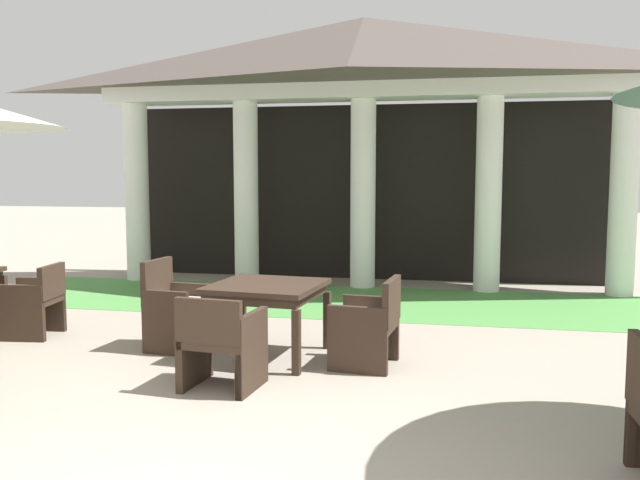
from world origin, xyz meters
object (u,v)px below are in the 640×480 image
patio_table_far_back (267,293)px  patio_chair_far_back_south (221,342)px  patio_chair_mid_right_east (33,302)px  patio_chair_far_back_west (174,308)px  patio_chair_far_back_east (369,325)px

patio_table_far_back → patio_chair_far_back_south: (-0.11, -1.02, -0.24)m
patio_chair_mid_right_east → patio_chair_far_back_west: 1.77m
patio_table_far_back → patio_chair_mid_right_east: bearing=173.8°
patio_table_far_back → patio_chair_far_back_south: bearing=-96.2°
patio_chair_far_back_east → patio_chair_far_back_south: size_ratio=1.04×
patio_table_far_back → patio_chair_far_back_east: (1.03, -0.11, -0.25)m
patio_chair_far_back_west → patio_chair_far_back_east: size_ratio=1.10×
patio_chair_far_back_west → patio_chair_mid_right_east: bearing=-89.9°
patio_chair_far_back_west → patio_chair_far_back_south: 1.45m
patio_chair_far_back_west → patio_chair_far_back_south: patio_chair_far_back_west is taller
patio_chair_mid_right_east → patio_chair_far_back_south: 2.98m
patio_chair_far_back_west → patio_chair_far_back_south: bearing=45.1°
patio_chair_far_back_south → patio_chair_mid_right_east: bearing=159.9°
patio_chair_mid_right_east → patio_chair_far_back_west: patio_chair_far_back_west is taller
patio_chair_mid_right_east → patio_table_far_back: size_ratio=0.71×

